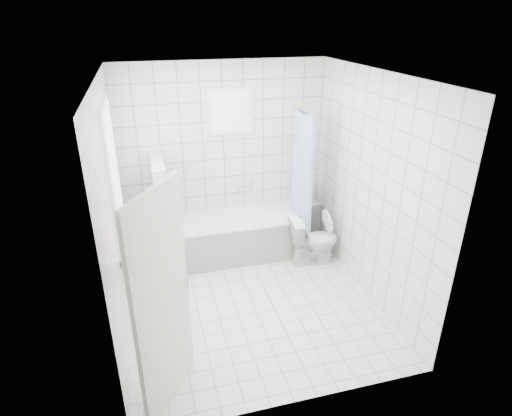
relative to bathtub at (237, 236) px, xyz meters
name	(u,v)px	position (x,y,z in m)	size (l,w,h in m)	color
ground	(252,301)	(-0.08, -1.12, -0.29)	(3.00, 3.00, 0.00)	white
ceiling	(251,74)	(-0.08, -1.12, 2.31)	(3.00, 3.00, 0.00)	white
wall_back	(224,159)	(-0.08, 0.38, 1.01)	(2.80, 0.02, 2.60)	white
wall_front	(301,278)	(-0.08, -2.62, 1.01)	(2.80, 0.02, 2.60)	white
wall_left	(114,216)	(-1.48, -1.12, 1.01)	(0.02, 3.00, 2.60)	white
wall_right	(370,189)	(1.32, -1.12, 1.01)	(0.02, 3.00, 2.60)	white
window_left	(116,177)	(-1.44, -0.82, 1.31)	(0.01, 0.90, 1.40)	white
window_back	(231,112)	(0.02, 0.33, 1.66)	(0.50, 0.01, 0.50)	white
window_sill	(129,240)	(-1.39, -0.82, 0.57)	(0.18, 1.02, 0.08)	white
door	(163,305)	(-1.11, -2.27, 0.71)	(0.04, 0.80, 2.00)	silver
bathtub	(237,236)	(0.00, 0.00, 0.00)	(1.86, 0.77, 0.58)	white
partition_wall	(162,215)	(-0.99, -0.05, 0.46)	(0.15, 0.85, 1.50)	white
tiled_ledge	(305,220)	(1.11, 0.25, -0.02)	(0.40, 0.24, 0.55)	white
toilet	(314,240)	(0.95, -0.47, 0.04)	(0.37, 0.65, 0.66)	white
curtain_rod	(302,110)	(0.87, -0.02, 1.71)	(0.02, 0.02, 0.80)	silver
shower_curtain	(302,179)	(0.87, -0.16, 0.81)	(0.14, 0.48, 1.78)	#5083ED
tub_faucet	(238,189)	(0.10, 0.33, 0.56)	(0.18, 0.06, 0.06)	silver
sill_bottles	(128,227)	(-1.38, -0.86, 0.75)	(0.16, 0.81, 0.33)	pink
ledge_bottles	(308,197)	(1.12, 0.21, 0.38)	(0.17, 0.19, 0.27)	yellow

